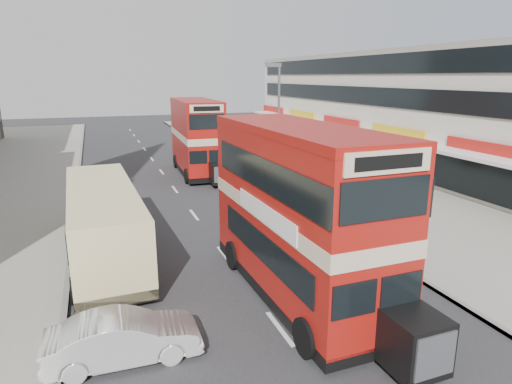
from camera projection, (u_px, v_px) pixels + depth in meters
name	position (u px, v px, depth m)	size (l,w,h in m)	color
ground	(310.00, 369.00, 11.53)	(160.00, 160.00, 0.00)	#28282B
road_surface	(175.00, 189.00, 29.73)	(12.00, 90.00, 0.01)	#28282B
pavement_right	(334.00, 175.00, 33.66)	(12.00, 90.00, 0.15)	gray
kerb_left	(77.00, 197.00, 27.70)	(0.20, 90.00, 0.16)	gray
kerb_right	(261.00, 181.00, 31.72)	(0.20, 90.00, 0.16)	gray
commercial_row	(409.00, 109.00, 36.94)	(9.90, 46.20, 9.30)	beige
street_lamp	(278.00, 117.00, 28.85)	(1.00, 0.20, 8.12)	slate
bus_main	(299.00, 213.00, 14.71)	(3.06, 10.25, 5.63)	black
bus_second	(197.00, 137.00, 33.91)	(3.07, 9.97, 5.43)	black
coach	(103.00, 219.00, 18.41)	(3.04, 10.39, 2.73)	black
car_left_front	(124.00, 338.00, 11.71)	(1.40, 4.00, 1.32)	silver
car_right_a	(280.00, 193.00, 26.57)	(1.69, 4.16, 1.21)	#A72910
car_right_b	(255.00, 177.00, 30.40)	(2.24, 4.85, 1.35)	#C34B13
car_right_c	(196.00, 146.00, 43.58)	(1.66, 4.14, 1.41)	teal
pedestrian_near	(314.00, 177.00, 28.24)	(0.72, 0.49, 1.96)	gray
cyclist	(234.00, 172.00, 32.23)	(0.78, 1.81, 1.89)	gray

